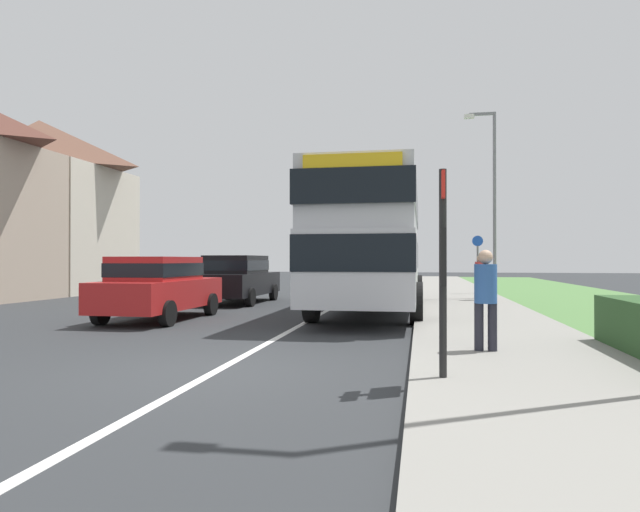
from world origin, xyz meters
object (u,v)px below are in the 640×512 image
object	(u,v)px
pedestrian_walking_away	(480,275)
cycle_route_sign	(478,262)
double_decker_bus	(373,238)
street_lamp_mid	(491,192)
pedestrian_at_stop	(486,295)
parked_car_black	(238,277)
bus_stop_sign	(443,258)
parked_car_red	(159,285)

from	to	relation	value
pedestrian_walking_away	cycle_route_sign	size ratio (longest dim) A/B	0.66
double_decker_bus	street_lamp_mid	xyz separation A→B (m)	(3.91, 5.19, 1.87)
pedestrian_walking_away	street_lamp_mid	distance (m)	3.30
pedestrian_at_stop	pedestrian_walking_away	xyz separation A→B (m)	(1.05, 11.05, 0.00)
parked_car_black	double_decker_bus	bearing A→B (deg)	-28.22
parked_car_black	bus_stop_sign	size ratio (longest dim) A/B	1.77
pedestrian_at_stop	pedestrian_walking_away	distance (m)	11.10
parked_car_black	pedestrian_walking_away	xyz separation A→B (m)	(8.33, 1.37, 0.06)
pedestrian_at_stop	street_lamp_mid	xyz separation A→B (m)	(1.58, 12.21, 3.04)
parked_car_black	bus_stop_sign	world-z (taller)	bus_stop_sign
bus_stop_sign	cycle_route_sign	world-z (taller)	bus_stop_sign
parked_car_black	cycle_route_sign	bearing A→B (deg)	31.45
pedestrian_walking_away	double_decker_bus	bearing A→B (deg)	-129.98
double_decker_bus	bus_stop_sign	size ratio (longest dim) A/B	3.81
parked_car_black	street_lamp_mid	bearing A→B (deg)	15.96
parked_car_black	parked_car_red	bearing A→B (deg)	-91.83
bus_stop_sign	pedestrian_walking_away	bearing A→B (deg)	82.29
pedestrian_at_stop	cycle_route_sign	size ratio (longest dim) A/B	0.66
parked_car_red	street_lamp_mid	bearing A→B (deg)	41.86
parked_car_red	parked_car_black	bearing A→B (deg)	88.17
pedestrian_walking_away	street_lamp_mid	world-z (taller)	street_lamp_mid
parked_car_red	pedestrian_at_stop	distance (m)	8.51
double_decker_bus	pedestrian_walking_away	size ratio (longest dim) A/B	5.93
pedestrian_walking_away	parked_car_black	bearing A→B (deg)	-170.64
double_decker_bus	bus_stop_sign	xyz separation A→B (m)	(1.61, -9.07, -0.60)
parked_car_red	pedestrian_at_stop	xyz separation A→B (m)	(7.46, -4.10, 0.10)
double_decker_bus	pedestrian_walking_away	bearing A→B (deg)	50.02
parked_car_red	street_lamp_mid	xyz separation A→B (m)	(9.04, 8.11, 3.13)
parked_car_red	pedestrian_walking_away	xyz separation A→B (m)	(8.51, 6.94, 0.10)
parked_car_black	cycle_route_sign	size ratio (longest dim) A/B	1.82
parked_car_red	parked_car_black	size ratio (longest dim) A/B	0.92
pedestrian_walking_away	bus_stop_sign	world-z (taller)	bus_stop_sign
double_decker_bus	bus_stop_sign	bearing A→B (deg)	-79.95
bus_stop_sign	street_lamp_mid	size ratio (longest dim) A/B	0.37
parked_car_black	pedestrian_walking_away	world-z (taller)	pedestrian_walking_away
bus_stop_sign	cycle_route_sign	size ratio (longest dim) A/B	1.03
double_decker_bus	pedestrian_walking_away	distance (m)	5.39
pedestrian_walking_away	street_lamp_mid	size ratio (longest dim) A/B	0.24
pedestrian_at_stop	bus_stop_sign	bearing A→B (deg)	-109.37
parked_car_red	cycle_route_sign	distance (m)	14.00
parked_car_black	pedestrian_at_stop	distance (m)	12.11
bus_stop_sign	parked_car_black	bearing A→B (deg)	119.23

